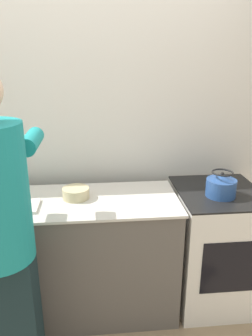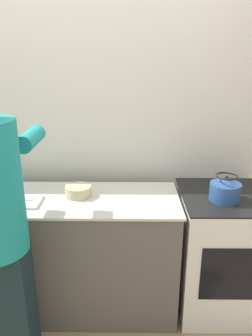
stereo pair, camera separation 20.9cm
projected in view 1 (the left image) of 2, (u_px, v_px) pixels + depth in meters
ground_plane at (97, 335)px, 2.26m from camera, size 12.00×12.00×0.00m
wall_back at (91, 127)px, 2.52m from camera, size 8.00×0.05×2.60m
counter at (50, 258)px, 2.35m from camera, size 1.81×0.60×0.90m
oven at (214, 245)px, 2.50m from camera, size 0.60×0.67×0.90m
cutting_board at (12, 207)px, 2.10m from camera, size 0.34×0.20×0.02m
knife at (11, 205)px, 2.11m from camera, size 0.24×0.04×0.01m
kettle at (221, 186)px, 2.25m from camera, size 0.21×0.21×0.18m
bowl_mixing at (76, 193)px, 2.24m from camera, size 0.18×0.18×0.07m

